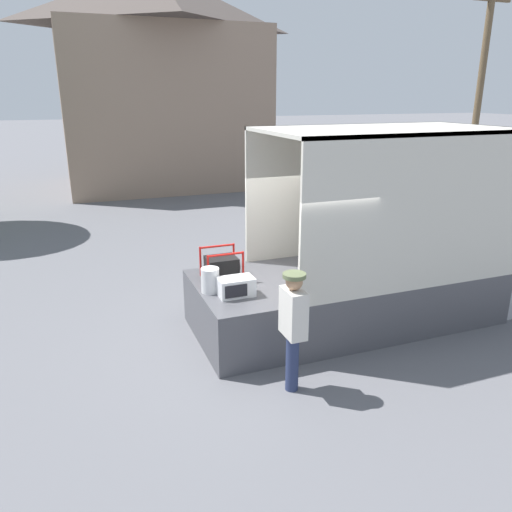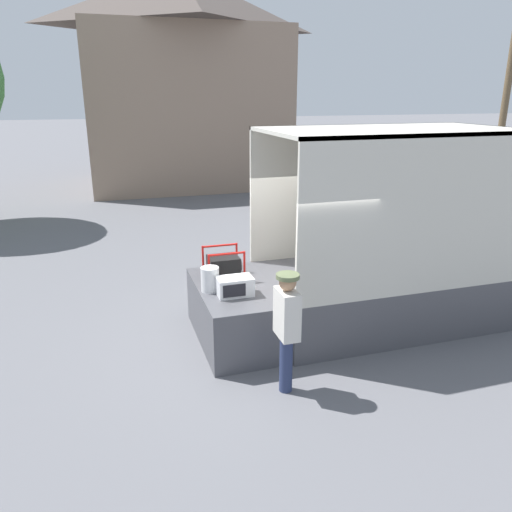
# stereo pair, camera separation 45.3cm
# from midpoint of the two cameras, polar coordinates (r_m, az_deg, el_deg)

# --- Properties ---
(ground_plane) EXTENTS (160.00, 160.00, 0.00)m
(ground_plane) POSITION_cam_midpoint_polar(r_m,az_deg,el_deg) (8.67, -0.09, -8.84)
(ground_plane) COLOR slate
(box_truck) EXTENTS (6.24, 2.30, 3.39)m
(box_truck) POSITION_cam_midpoint_polar(r_m,az_deg,el_deg) (10.01, 19.10, -0.29)
(box_truck) COLOR #B2B2B7
(box_truck) RESTS_ON ground
(tailgate_deck) EXTENTS (1.21, 2.19, 0.95)m
(tailgate_deck) POSITION_cam_midpoint_polar(r_m,az_deg,el_deg) (8.29, -4.02, -6.58)
(tailgate_deck) COLOR #4C4C51
(tailgate_deck) RESTS_ON ground
(microwave) EXTENTS (0.55, 0.35, 0.29)m
(microwave) POSITION_cam_midpoint_polar(r_m,az_deg,el_deg) (7.70, -3.99, -3.55)
(microwave) COLOR white
(microwave) RESTS_ON tailgate_deck
(portable_generator) EXTENTS (0.63, 0.53, 0.51)m
(portable_generator) POSITION_cam_midpoint_polar(r_m,az_deg,el_deg) (8.43, -5.35, -1.29)
(portable_generator) COLOR black
(portable_generator) RESTS_ON tailgate_deck
(orange_bucket) EXTENTS (0.29, 0.29, 0.39)m
(orange_bucket) POSITION_cam_midpoint_polar(r_m,az_deg,el_deg) (7.86, -6.90, -2.78)
(orange_bucket) COLOR silver
(orange_bucket) RESTS_ON tailgate_deck
(worker_person) EXTENTS (0.31, 0.44, 1.72)m
(worker_person) POSITION_cam_midpoint_polar(r_m,az_deg,el_deg) (6.68, 2.33, -7.35)
(worker_person) COLOR navy
(worker_person) RESTS_ON ground
(house_backdrop) EXTENTS (8.61, 6.87, 8.82)m
(house_backdrop) POSITION_cam_midpoint_polar(r_m,az_deg,el_deg) (23.23, -11.57, 19.15)
(house_backdrop) COLOR gray
(house_backdrop) RESTS_ON ground
(utility_pole) EXTENTS (1.80, 0.28, 8.01)m
(utility_pole) POSITION_cam_midpoint_polar(r_m,az_deg,el_deg) (23.38, 23.71, 17.24)
(utility_pole) COLOR brown
(utility_pole) RESTS_ON ground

